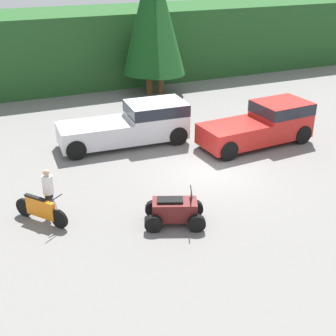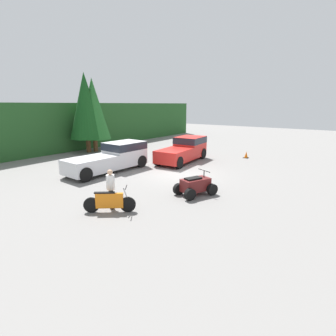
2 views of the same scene
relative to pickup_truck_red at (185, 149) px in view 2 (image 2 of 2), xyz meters
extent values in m
plane|color=slate|center=(-3.70, -1.75, -1.00)|extent=(80.00, 80.00, 0.00)
cube|color=#235123|center=(-3.70, 14.25, 1.32)|extent=(44.00, 6.00, 4.64)
cylinder|color=brown|center=(-1.98, 9.70, -0.33)|extent=(0.44, 0.44, 1.33)
cone|color=#144719|center=(-1.98, 9.70, 3.35)|extent=(3.24, 3.24, 6.05)
cylinder|color=brown|center=(-1.35, 9.45, -0.38)|extent=(0.41, 0.41, 1.24)
cone|color=#236628|center=(-1.35, 9.45, 3.08)|extent=(3.04, 3.04, 5.66)
cube|color=red|center=(0.95, 0.07, 0.07)|extent=(2.53, 2.15, 1.64)
cube|color=#1E232D|center=(0.95, 0.07, 0.60)|extent=(2.55, 2.17, 0.52)
cube|color=red|center=(-1.70, -0.13, -0.28)|extent=(3.06, 2.19, 0.94)
cylinder|color=black|center=(1.50, 1.02, -0.55)|extent=(0.90, 0.35, 0.88)
cylinder|color=black|center=(1.63, -0.78, -0.55)|extent=(0.90, 0.35, 0.88)
cylinder|color=black|center=(-2.66, 0.71, -0.55)|extent=(0.90, 0.35, 0.88)
cylinder|color=black|center=(-2.52, -1.09, -0.55)|extent=(0.90, 0.35, 0.88)
cube|color=silver|center=(-4.50, 2.30, 0.07)|extent=(2.74, 2.10, 1.64)
cube|color=#1E232D|center=(-4.50, 2.30, 0.60)|extent=(2.76, 2.12, 0.52)
cube|color=silver|center=(-7.45, 2.44, -0.28)|extent=(3.33, 2.12, 0.94)
cylinder|color=black|center=(-3.71, 3.17, -0.55)|extent=(0.90, 0.32, 0.88)
cylinder|color=black|center=(-3.79, 1.36, -0.55)|extent=(0.90, 0.32, 0.88)
cylinder|color=black|center=(-8.45, 3.39, -0.55)|extent=(0.90, 0.32, 0.88)
cylinder|color=black|center=(-8.53, 1.59, -0.55)|extent=(0.90, 0.32, 0.88)
cylinder|color=black|center=(-10.31, -3.62, -0.66)|extent=(0.49, 0.59, 0.67)
cylinder|color=black|center=(-11.26, -2.41, -0.66)|extent=(0.49, 0.59, 0.67)
cube|color=orange|center=(-10.78, -3.02, -0.47)|extent=(0.85, 1.02, 0.65)
cylinder|color=#B7B7BC|center=(-10.34, -3.58, -0.28)|extent=(0.22, 0.25, 0.74)
cylinder|color=black|center=(-10.34, -3.58, 0.11)|extent=(0.49, 0.40, 0.04)
cube|color=black|center=(-10.90, -2.86, -0.11)|extent=(0.64, 0.76, 0.06)
cylinder|color=black|center=(-5.89, -4.69, -0.70)|extent=(0.62, 0.42, 0.58)
cylinder|color=black|center=(-6.24, -5.58, -0.70)|extent=(0.62, 0.42, 0.58)
cylinder|color=black|center=(-7.19, -4.16, -0.70)|extent=(0.62, 0.42, 0.58)
cylinder|color=black|center=(-7.55, -5.05, -0.70)|extent=(0.62, 0.42, 0.58)
cube|color=#5B1919|center=(-6.72, -4.87, -0.46)|extent=(1.64, 1.24, 0.63)
cylinder|color=black|center=(-6.22, -5.07, 0.03)|extent=(0.07, 0.07, 0.35)
cylinder|color=black|center=(-6.22, -5.07, 0.21)|extent=(0.37, 0.85, 0.04)
cube|color=black|center=(-6.86, -4.81, -0.10)|extent=(0.95, 0.71, 0.08)
cylinder|color=black|center=(-10.37, -2.66, -0.56)|extent=(0.25, 0.25, 0.88)
cylinder|color=black|center=(-10.49, -2.82, -0.56)|extent=(0.25, 0.25, 0.88)
cylinder|color=white|center=(-10.43, -2.74, 0.21)|extent=(0.51, 0.51, 0.66)
sphere|color=tan|center=(-10.43, -2.74, 0.66)|extent=(0.33, 0.33, 0.24)
cube|color=black|center=(4.08, -3.68, -0.98)|extent=(0.42, 0.42, 0.03)
cone|color=orange|center=(4.08, -3.68, -0.72)|extent=(0.32, 0.32, 0.55)
camera|label=1|loc=(-12.17, -17.08, 7.44)|focal=50.00mm
camera|label=2|loc=(-17.82, -11.15, 3.51)|focal=28.00mm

